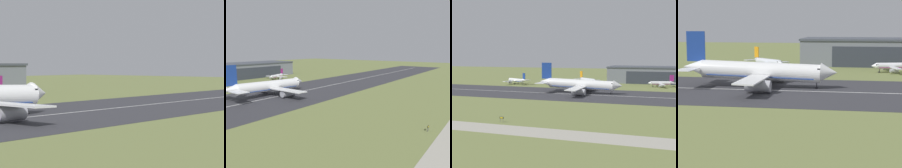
{
  "view_description": "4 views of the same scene",
  "coord_description": "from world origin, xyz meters",
  "views": [
    {
      "loc": [
        -70.2,
        17.4,
        12.68
      ],
      "look_at": [
        15.58,
        88.31,
        8.31
      ],
      "focal_mm": 85.0,
      "sensor_mm": 36.0,
      "label": 1
    },
    {
      "loc": [
        -69.73,
        19.54,
        24.27
      ],
      "look_at": [
        20.48,
        86.9,
        6.37
      ],
      "focal_mm": 35.0,
      "sensor_mm": 36.0,
      "label": 2
    },
    {
      "loc": [
        47.88,
        -53.47,
        22.33
      ],
      "look_at": [
        -0.47,
        89.04,
        7.84
      ],
      "focal_mm": 50.0,
      "sensor_mm": 36.0,
      "label": 3
    },
    {
      "loc": [
        32.02,
        -13.31,
        19.76
      ],
      "look_at": [
        14.06,
        89.87,
        5.13
      ],
      "focal_mm": 70.0,
      "sensor_mm": 36.0,
      "label": 4
    }
  ],
  "objects": [
    {
      "name": "airplane_parked_east",
      "position": [
        42.74,
        166.22,
        2.66
      ],
      "size": [
        18.55,
        19.56,
        8.25
      ],
      "color": "white",
      "rests_on": "ground_plane"
    },
    {
      "name": "hangar_building",
      "position": [
        39.02,
        199.39,
        6.33
      ],
      "size": [
        74.5,
        31.83,
        12.63
      ],
      "color": "slate",
      "rests_on": "ground_plane"
    },
    {
      "name": "ground_plane",
      "position": [
        0.0,
        55.74,
        0.0
      ],
      "size": [
        735.15,
        735.15,
        0.0
      ],
      "primitive_type": "plane",
      "color": "olive"
    },
    {
      "name": "runway_strip",
      "position": [
        0.0,
        111.48,
        0.03
      ],
      "size": [
        495.15,
        53.5,
        0.06
      ],
      "primitive_type": "cube",
      "color": "#333338",
      "rests_on": "ground_plane"
    },
    {
      "name": "runway_sign",
      "position": [
        -3.84,
        35.19,
        1.35
      ],
      "size": [
        1.44,
        0.13,
        1.81
      ],
      "color": "#4C4C51",
      "rests_on": "ground_plane"
    },
    {
      "name": "airplane_landing",
      "position": [
        -0.21,
        116.94,
        4.9
      ],
      "size": [
        48.89,
        47.73,
        17.28
      ],
      "color": "white",
      "rests_on": "ground_plane"
    },
    {
      "name": "runway_centreline",
      "position": [
        0.0,
        111.48,
        0.07
      ],
      "size": [
        445.63,
        0.7,
        0.01
      ],
      "primitive_type": "cube",
      "color": "silver",
      "rests_on": "runway_strip"
    }
  ]
}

